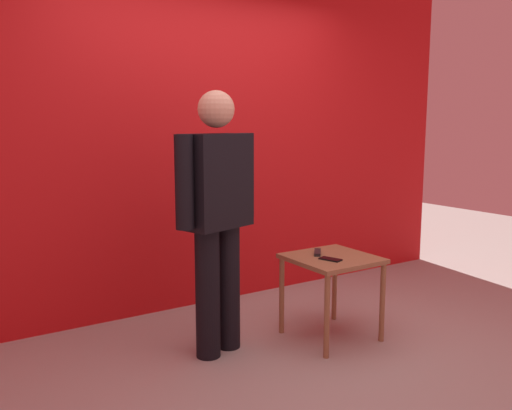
# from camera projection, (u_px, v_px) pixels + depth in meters

# --- Properties ---
(ground_plane) EXTENTS (12.00, 12.00, 0.00)m
(ground_plane) POSITION_uv_depth(u_px,v_px,m) (324.00, 369.00, 3.19)
(ground_plane) COLOR #9E9991
(back_wall_red) EXTENTS (5.17, 0.12, 3.17)m
(back_wall_red) POSITION_uv_depth(u_px,v_px,m) (204.00, 108.00, 4.23)
(back_wall_red) COLOR red
(back_wall_red) RESTS_ON ground_plane
(standing_person) EXTENTS (0.66, 0.35, 1.67)m
(standing_person) POSITION_uv_depth(u_px,v_px,m) (217.00, 210.00, 3.31)
(standing_person) COLOR black
(standing_person) RESTS_ON ground_plane
(side_table) EXTENTS (0.55, 0.55, 0.57)m
(side_table) POSITION_uv_depth(u_px,v_px,m) (332.00, 268.00, 3.61)
(side_table) COLOR olive
(side_table) RESTS_ON ground_plane
(cell_phone) EXTENTS (0.11, 0.16, 0.01)m
(cell_phone) POSITION_uv_depth(u_px,v_px,m) (330.00, 259.00, 3.50)
(cell_phone) COLOR black
(cell_phone) RESTS_ON side_table
(tv_remote) EXTENTS (0.14, 0.16, 0.02)m
(tv_remote) POSITION_uv_depth(u_px,v_px,m) (317.00, 252.00, 3.67)
(tv_remote) COLOR black
(tv_remote) RESTS_ON side_table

